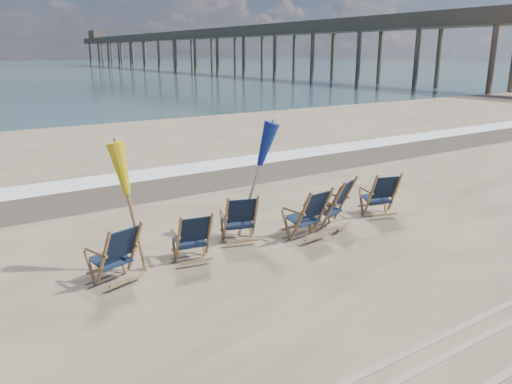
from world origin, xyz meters
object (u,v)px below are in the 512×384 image
fishing_pier (209,46)px  beach_chair_0 (135,249)px  beach_chair_2 (255,218)px  umbrella_blue (254,147)px  beach_chair_1 (209,236)px  umbrella_yellow (129,175)px  beach_chair_4 (345,200)px  beach_chair_3 (324,211)px  beach_chair_5 (395,194)px

fishing_pier → beach_chair_0: bearing=-119.3°
beach_chair_2 → umbrella_blue: (0.21, 0.37, 1.27)m
beach_chair_1 → beach_chair_2: 1.20m
umbrella_yellow → fishing_pier: bearing=60.6°
beach_chair_2 → beach_chair_4: beach_chair_4 is taller
fishing_pier → beach_chair_4: bearing=-116.5°
beach_chair_1 → fishing_pier: fishing_pier is taller
beach_chair_0 → umbrella_yellow: size_ratio=0.47×
beach_chair_2 → beach_chair_3: (1.28, -0.49, 0.03)m
beach_chair_5 → fishing_pier: fishing_pier is taller
beach_chair_5 → fishing_pier: (34.79, 72.51, 4.13)m
beach_chair_4 → umbrella_blue: size_ratio=0.48×
umbrella_yellow → fishing_pier: size_ratio=0.02×
beach_chair_1 → beach_chair_5: 4.60m
beach_chair_1 → umbrella_yellow: size_ratio=0.44×
beach_chair_1 → beach_chair_4: size_ratio=0.87×
umbrella_blue → beach_chair_2: bearing=-119.9°
beach_chair_1 → beach_chair_0: bearing=7.4°
beach_chair_0 → fishing_pier: bearing=-136.1°
beach_chair_4 → fishing_pier: (36.10, 72.32, 4.10)m
beach_chair_5 → umbrella_yellow: 5.93m
beach_chair_2 → beach_chair_4: bearing=-167.5°
beach_chair_3 → fishing_pier: (36.94, 72.60, 4.11)m
beach_chair_0 → umbrella_blue: umbrella_blue is taller
beach_chair_3 → beach_chair_4: beach_chair_4 is taller
beach_chair_0 → beach_chair_2: size_ratio=1.02×
beach_chair_0 → umbrella_yellow: 1.18m
beach_chair_2 → umbrella_blue: umbrella_blue is taller
beach_chair_4 → beach_chair_5: size_ratio=1.06×
beach_chair_3 → fishing_pier: fishing_pier is taller
umbrella_yellow → beach_chair_5: bearing=-4.5°
umbrella_blue → beach_chair_0: bearing=-166.9°
beach_chair_4 → umbrella_blue: 2.34m
beach_chair_2 → beach_chair_4: (2.12, -0.21, 0.05)m
umbrella_blue → fishing_pier: bearing=62.1°
fishing_pier → beach_chair_2: bearing=-117.9°
beach_chair_5 → umbrella_yellow: bearing=12.8°
beach_chair_0 → beach_chair_3: beach_chair_3 is taller
beach_chair_4 → fishing_pier: bearing=-139.9°
beach_chair_2 → beach_chair_5: bearing=-168.4°
beach_chair_1 → fishing_pier: bearing=-108.6°
umbrella_yellow → beach_chair_3: bearing=-8.5°
beach_chair_5 → umbrella_blue: umbrella_blue is taller
beach_chair_0 → beach_chair_5: 5.90m
beach_chair_3 → beach_chair_0: bearing=-9.7°
umbrella_blue → fishing_pier: (38.01, 71.74, 2.87)m
beach_chair_2 → umbrella_yellow: bearing=16.5°
beach_chair_0 → beach_chair_3: size_ratio=0.96×
beach_chair_3 → umbrella_blue: size_ratio=0.46×
beach_chair_2 → fishing_pier: 81.73m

